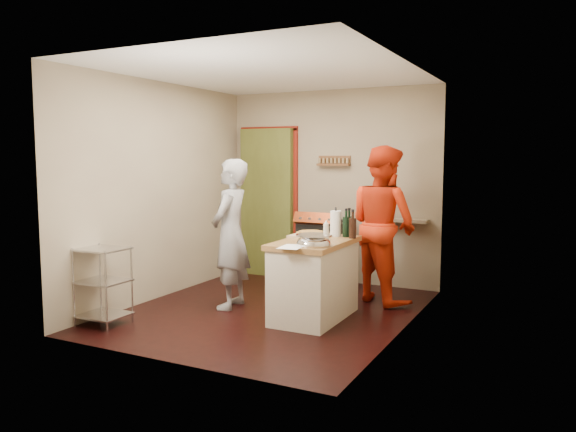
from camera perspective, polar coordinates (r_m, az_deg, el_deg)
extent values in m
plane|color=black|center=(6.33, -1.84, -9.61)|extent=(3.50, 3.50, 0.00)
cube|color=tan|center=(7.68, 4.40, 2.99)|extent=(3.00, 0.04, 2.60)
cube|color=#565B23|center=(8.15, -1.66, 1.42)|extent=(0.80, 0.40, 2.10)
cube|color=maroon|center=(8.30, -4.44, 1.49)|extent=(0.06, 0.06, 2.10)
cube|color=maroon|center=(7.90, 0.78, 1.27)|extent=(0.06, 0.06, 2.10)
cube|color=maroon|center=(8.07, -1.92, 8.83)|extent=(0.90, 0.06, 0.06)
cube|color=brown|center=(7.61, 4.63, 5.22)|extent=(0.46, 0.09, 0.03)
cube|color=brown|center=(7.64, 4.74, 5.67)|extent=(0.46, 0.02, 0.12)
cube|color=olive|center=(7.61, 4.63, 5.63)|extent=(0.42, 0.04, 0.07)
cube|color=tan|center=(7.31, 10.97, -0.40)|extent=(0.80, 0.18, 0.04)
cube|color=black|center=(7.35, 9.50, 0.60)|extent=(0.10, 0.14, 0.22)
cube|color=tan|center=(6.95, -12.81, 2.54)|extent=(0.04, 3.50, 2.60)
cube|color=tan|center=(5.54, 11.85, 1.70)|extent=(0.04, 3.50, 2.60)
cube|color=white|center=(6.16, -1.93, 14.47)|extent=(3.00, 3.50, 0.02)
cube|color=black|center=(7.47, 3.76, -4.04)|extent=(0.60, 0.55, 0.80)
cube|color=black|center=(7.41, 3.79, -0.77)|extent=(0.60, 0.55, 0.06)
cube|color=maroon|center=(7.14, 2.91, -0.29)|extent=(0.60, 0.15, 0.17)
cylinder|color=black|center=(7.58, 3.13, -0.04)|extent=(0.26, 0.26, 0.05)
cylinder|color=silver|center=(6.08, -20.97, -6.77)|extent=(0.02, 0.02, 0.80)
cylinder|color=silver|center=(5.77, -18.01, -7.35)|extent=(0.02, 0.02, 0.80)
cylinder|color=silver|center=(6.32, -18.55, -6.21)|extent=(0.02, 0.02, 0.80)
cylinder|color=silver|center=(6.02, -15.58, -6.72)|extent=(0.02, 0.02, 0.80)
cube|color=silver|center=(6.12, -18.20, -9.49)|extent=(0.48, 0.40, 0.02)
cube|color=silver|center=(6.04, -18.31, -6.29)|extent=(0.48, 0.40, 0.02)
cube|color=silver|center=(5.98, -18.41, -3.19)|extent=(0.48, 0.40, 0.02)
cube|color=beige|center=(5.96, 2.69, -6.71)|extent=(0.60, 1.06, 0.78)
cube|color=#9D6A3B|center=(5.88, 2.71, -2.74)|extent=(0.65, 1.11, 0.05)
cube|color=tan|center=(6.13, 2.34, -2.01)|extent=(0.40, 0.40, 0.02)
cylinder|color=gold|center=(6.12, 2.34, -1.78)|extent=(0.32, 0.32, 0.02)
ellipsoid|color=silver|center=(5.52, 2.61, -2.46)|extent=(0.35, 0.35, 0.11)
cylinder|color=white|center=(6.17, 4.87, -0.77)|extent=(0.12, 0.12, 0.28)
cylinder|color=silver|center=(5.90, 3.89, -1.61)|extent=(0.06, 0.06, 0.17)
cube|color=white|center=(5.43, 0.38, -3.16)|extent=(0.24, 0.32, 0.00)
cylinder|color=black|center=(6.18, 6.23, -0.63)|extent=(0.08, 0.08, 0.31)
cylinder|color=black|center=(6.03, 6.59, -0.81)|extent=(0.08, 0.08, 0.31)
cylinder|color=black|center=(6.12, 5.92, -0.70)|extent=(0.08, 0.08, 0.31)
imported|color=#A8A8AC|center=(6.35, -5.86, -1.83)|extent=(0.50, 0.67, 1.68)
imported|color=red|center=(6.67, 9.61, -0.84)|extent=(1.12, 1.06, 1.84)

